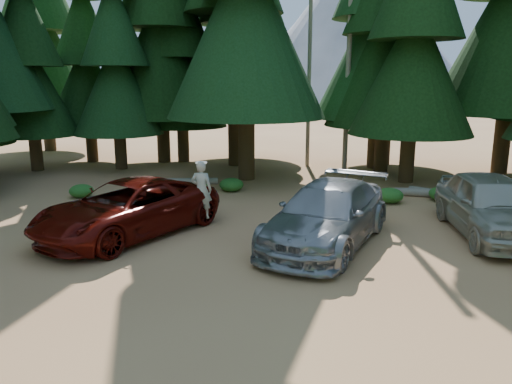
# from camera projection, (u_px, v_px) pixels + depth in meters

# --- Properties ---
(ground) EXTENTS (160.00, 160.00, 0.00)m
(ground) POSITION_uv_depth(u_px,v_px,m) (286.00, 288.00, 11.10)
(ground) COLOR #AB7148
(ground) RESTS_ON ground
(forest_belt_north) EXTENTS (36.00, 7.00, 22.00)m
(forest_belt_north) POSITION_uv_depth(u_px,v_px,m) (329.00, 170.00, 25.42)
(forest_belt_north) COLOR black
(forest_belt_north) RESTS_ON ground
(snag_front) EXTENTS (0.24, 0.24, 12.00)m
(snag_front) POSITION_uv_depth(u_px,v_px,m) (349.00, 47.00, 23.44)
(snag_front) COLOR gray
(snag_front) RESTS_ON ground
(snag_back) EXTENTS (0.20, 0.20, 10.00)m
(snag_back) POSITION_uv_depth(u_px,v_px,m) (309.00, 69.00, 25.49)
(snag_back) COLOR gray
(snag_back) RESTS_ON ground
(mountain_peak) EXTENTS (48.00, 50.00, 28.00)m
(mountain_peak) POSITION_uv_depth(u_px,v_px,m) (342.00, 33.00, 92.98)
(mountain_peak) COLOR gray
(mountain_peak) RESTS_ON ground
(red_pickup) EXTENTS (4.81, 6.43, 1.62)m
(red_pickup) POSITION_uv_depth(u_px,v_px,m) (128.00, 208.00, 14.72)
(red_pickup) COLOR #5C0E07
(red_pickup) RESTS_ON ground
(silver_minivan_center) EXTENTS (3.87, 6.29, 1.70)m
(silver_minivan_center) POSITION_uv_depth(u_px,v_px,m) (327.00, 215.00, 13.90)
(silver_minivan_center) COLOR #95979C
(silver_minivan_center) RESTS_ON ground
(silver_minivan_right) EXTENTS (2.82, 5.65, 1.85)m
(silver_minivan_right) POSITION_uv_depth(u_px,v_px,m) (491.00, 205.00, 14.66)
(silver_minivan_right) COLOR #B2AF9E
(silver_minivan_right) RESTS_ON ground
(frisbee_player) EXTENTS (0.70, 0.49, 1.82)m
(frisbee_player) POSITION_uv_depth(u_px,v_px,m) (201.00, 190.00, 15.57)
(frisbee_player) COLOR beige
(frisbee_player) RESTS_ON ground
(log_left) EXTENTS (3.98, 1.30, 0.29)m
(log_left) POSITION_uv_depth(u_px,v_px,m) (172.00, 181.00, 21.84)
(log_left) COLOR gray
(log_left) RESTS_ON ground
(log_mid) EXTENTS (3.34, 2.18, 0.31)m
(log_mid) POSITION_uv_depth(u_px,v_px,m) (455.00, 196.00, 19.06)
(log_mid) COLOR gray
(log_mid) RESTS_ON ground
(log_right) EXTENTS (4.93, 0.64, 0.31)m
(log_right) POSITION_uv_depth(u_px,v_px,m) (460.00, 195.00, 19.25)
(log_right) COLOR gray
(log_right) RESTS_ON ground
(shrub_far_left) EXTENTS (1.14, 1.14, 0.63)m
(shrub_far_left) POSITION_uv_depth(u_px,v_px,m) (196.00, 190.00, 19.43)
(shrub_far_left) COLOR #1B5B1B
(shrub_far_left) RESTS_ON ground
(shrub_left) EXTENTS (1.00, 1.00, 0.55)m
(shrub_left) POSITION_uv_depth(u_px,v_px,m) (231.00, 185.00, 20.55)
(shrub_left) COLOR #1B5B1B
(shrub_left) RESTS_ON ground
(shrub_center_left) EXTENTS (1.06, 1.06, 0.58)m
(shrub_center_left) POSITION_uv_depth(u_px,v_px,m) (336.00, 187.00, 20.03)
(shrub_center_left) COLOR #1B5B1B
(shrub_center_left) RESTS_ON ground
(shrub_center_right) EXTENTS (0.85, 0.85, 0.47)m
(shrub_center_right) POSITION_uv_depth(u_px,v_px,m) (360.00, 202.00, 17.84)
(shrub_center_right) COLOR #1B5B1B
(shrub_center_right) RESTS_ON ground
(shrub_right) EXTENTS (1.02, 1.02, 0.56)m
(shrub_right) POSITION_uv_depth(u_px,v_px,m) (390.00, 195.00, 18.65)
(shrub_right) COLOR #1B5B1B
(shrub_right) RESTS_ON ground
(shrub_far_right) EXTENTS (0.99, 0.99, 0.55)m
(shrub_far_right) POSITION_uv_depth(u_px,v_px,m) (442.00, 194.00, 18.96)
(shrub_far_right) COLOR #1B5B1B
(shrub_far_right) RESTS_ON ground
(shrub_edge_west) EXTENTS (0.93, 0.93, 0.51)m
(shrub_edge_west) POSITION_uv_depth(u_px,v_px,m) (81.00, 191.00, 19.52)
(shrub_edge_west) COLOR #1B5B1B
(shrub_edge_west) RESTS_ON ground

